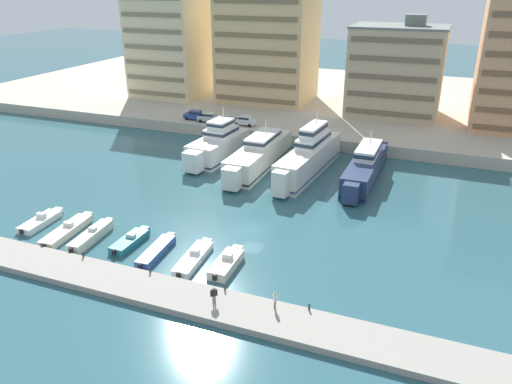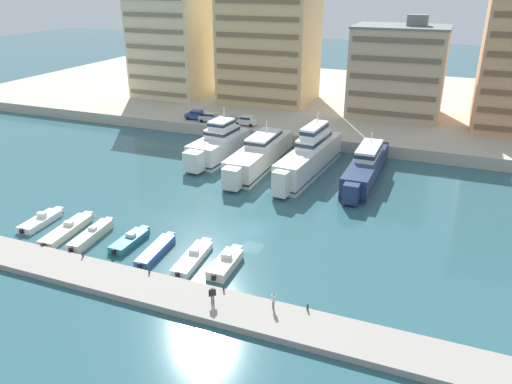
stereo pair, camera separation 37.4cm
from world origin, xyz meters
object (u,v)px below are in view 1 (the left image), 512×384
motorboat_white_center_right (194,258)px  car_white_center_left (245,120)px  motorboat_cream_mid_left (92,236)px  motorboat_teal_center_left (130,241)px  yacht_navy_center_left (365,167)px  yacht_ivory_left (259,155)px  motorboat_blue_center (157,251)px  motorboat_cream_mid_right (227,263)px  pedestrian_mid_deck (214,294)px  car_silver_mid_left (226,119)px  car_blue_far_left (195,115)px  car_silver_left (209,117)px  yacht_ivory_mid_left (309,156)px  motorboat_cream_left (67,230)px  pedestrian_near_edge (275,300)px  yacht_white_far_left (218,145)px  motorboat_white_far_left (41,221)px

motorboat_white_center_right → car_white_center_left: 45.10m
motorboat_cream_mid_left → motorboat_teal_center_left: motorboat_cream_mid_left is taller
yacht_navy_center_left → yacht_ivory_left: bearing=-176.1°
yacht_navy_center_left → motorboat_blue_center: yacht_navy_center_left is taller
motorboat_cream_mid_right → pedestrian_mid_deck: 7.12m
pedestrian_mid_deck → car_silver_mid_left: bearing=113.5°
car_blue_far_left → car_silver_left: size_ratio=0.99×
yacht_ivory_mid_left → car_white_center_left: yacht_ivory_mid_left is taller
yacht_ivory_left → motorboat_cream_mid_right: yacht_ivory_left is taller
motorboat_cream_left → motorboat_blue_center: size_ratio=1.18×
motorboat_cream_mid_left → car_silver_mid_left: 43.29m
yacht_ivory_left → yacht_ivory_mid_left: yacht_ivory_mid_left is taller
yacht_ivory_mid_left → pedestrian_near_edge: yacht_ivory_mid_left is taller
pedestrian_near_edge → yacht_white_far_left: bearing=122.3°
car_blue_far_left → motorboat_white_far_left: bearing=-87.5°
yacht_ivory_left → car_silver_mid_left: bearing=130.4°
motorboat_cream_left → motorboat_blue_center: (12.03, -0.23, -0.03)m
car_blue_far_left → car_white_center_left: bearing=-1.3°
pedestrian_near_edge → pedestrian_mid_deck: 5.36m
car_white_center_left → pedestrian_near_edge: bearing=-64.5°
motorboat_white_center_right → motorboat_teal_center_left: bearing=175.6°
pedestrian_near_edge → car_blue_far_left: bearing=124.6°
pedestrian_mid_deck → motorboat_white_center_right: bearing=130.1°
yacht_white_far_left → motorboat_teal_center_left: (3.30, -29.27, -1.87)m
motorboat_white_center_right → car_blue_far_left: (-22.86, 43.51, 2.60)m
yacht_ivory_mid_left → motorboat_teal_center_left: 30.98m
motorboat_cream_mid_left → motorboat_white_far_left: bearing=173.0°
car_silver_left → car_white_center_left: same height
motorboat_cream_left → car_white_center_left: car_white_center_left is taller
motorboat_blue_center → pedestrian_mid_deck: 11.98m
yacht_white_far_left → car_blue_far_left: yacht_white_far_left is taller
yacht_white_far_left → pedestrian_near_edge: bearing=-57.7°
pedestrian_near_edge → car_white_center_left: bearing=115.5°
motorboat_blue_center → yacht_navy_center_left: bearing=61.0°
yacht_white_far_left → yacht_ivory_mid_left: 15.53m
yacht_ivory_left → motorboat_cream_left: size_ratio=2.50×
yacht_white_far_left → motorboat_cream_mid_left: 30.14m
motorboat_blue_center → motorboat_cream_mid_right: bearing=1.8°
motorboat_cream_mid_left → pedestrian_mid_deck: 19.55m
motorboat_cream_mid_right → car_blue_far_left: car_blue_far_left is taller
yacht_white_far_left → motorboat_cream_mid_right: 33.53m
motorboat_white_center_right → car_silver_left: size_ratio=1.85×
car_silver_mid_left → yacht_ivory_mid_left: bearing=-34.9°
yacht_white_far_left → car_silver_mid_left: 13.80m
motorboat_cream_left → car_blue_far_left: 44.01m
yacht_ivory_mid_left → motorboat_cream_left: 35.48m
car_blue_far_left → pedestrian_near_edge: 59.39m
motorboat_cream_left → car_silver_left: 43.06m
yacht_ivory_mid_left → motorboat_blue_center: (-8.34, -29.19, -2.24)m
yacht_ivory_left → pedestrian_mid_deck: bearing=-75.0°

